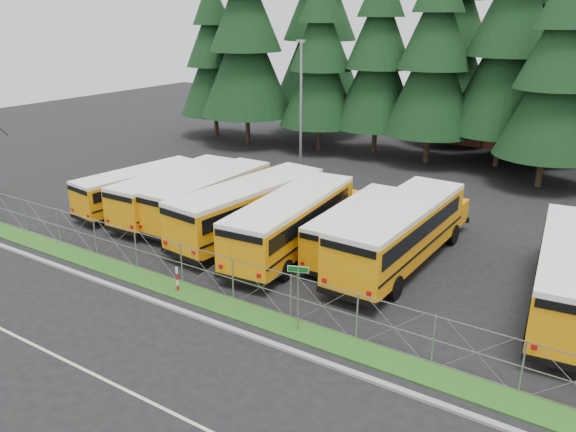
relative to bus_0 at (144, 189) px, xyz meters
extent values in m
plane|color=black|center=(13.42, -5.73, -1.30)|extent=(120.00, 120.00, 0.00)
cube|color=gray|center=(13.42, -8.83, -1.24)|extent=(50.00, 0.25, 0.12)
cube|color=#1E4E16|center=(13.42, -7.43, -1.27)|extent=(50.00, 1.40, 0.06)
cube|color=beige|center=(13.42, -13.73, -1.29)|extent=(50.00, 0.12, 0.01)
cube|color=brown|center=(19.42, 34.27, 1.70)|extent=(22.00, 10.00, 6.00)
cylinder|color=gray|center=(16.17, -7.40, 0.10)|extent=(0.06, 0.06, 2.80)
cube|color=#0C5816|center=(16.17, -7.40, 1.38)|extent=(0.76, 0.30, 0.22)
cube|color=white|center=(16.17, -7.40, 1.38)|extent=(0.80, 0.30, 0.26)
cube|color=#0C5816|center=(16.17, -7.40, 1.14)|extent=(0.21, 0.53, 0.18)
cylinder|color=#B20C0C|center=(9.83, -7.50, -0.70)|extent=(0.11, 0.11, 1.20)
cylinder|color=gray|center=(4.83, 11.33, 3.70)|extent=(0.20, 0.20, 10.00)
cube|color=gray|center=(4.83, 11.33, 8.75)|extent=(0.70, 0.35, 0.18)
camera|label=1|loc=(26.35, -24.00, 10.61)|focal=35.00mm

